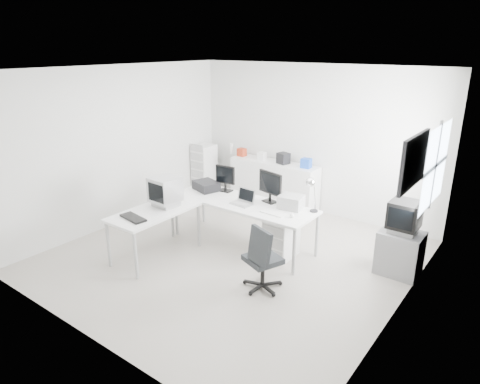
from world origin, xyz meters
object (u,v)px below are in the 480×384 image
Objects in this scene: main_desk at (243,224)px; office_chair at (263,256)px; sideboard at (274,184)px; filing_cabinet at (204,170)px; side_desk at (156,233)px; tv_cabinet at (400,253)px; crt_tv at (404,218)px; inkjet_printer at (206,186)px; laptop at (242,198)px; laser_printer at (291,202)px; drawer_pedestal at (281,238)px; lcd_monitor_small at (225,178)px; lcd_monitor_large at (270,187)px; crt_monitor at (165,193)px.

office_chair reaches higher than main_desk.
filing_cabinet is (-1.61, -0.27, 0.08)m from sideboard.
side_desk is 3.60m from tv_cabinet.
sideboard is at bearing 157.07° from crt_tv.
laptop reaches higher than inkjet_printer.
filing_cabinet reaches higher than laser_printer.
drawer_pedestal is 3.25m from filing_cabinet.
inkjet_printer is 1.78m from sideboard.
laptop is at bearing -72.34° from sideboard.
laser_printer is at bearing 16.35° from main_desk.
laser_printer is at bearing -50.65° from sideboard.
side_desk is 1.51m from lcd_monitor_small.
main_desk is at bearing -165.65° from crt_tv.
crt_tv reaches higher than drawer_pedestal.
inkjet_printer is at bearing 172.93° from office_chair.
inkjet_printer is (-0.85, 0.10, 0.45)m from main_desk.
office_chair is (0.24, -1.12, -0.37)m from laser_printer.
laptop reaches higher than laser_printer.
laptop reaches higher than main_desk.
office_chair is at bearing -86.11° from laser_printer.
laptop is (-0.65, -0.15, 0.56)m from drawer_pedestal.
lcd_monitor_large is at bearing 167.35° from laser_printer.
laser_printer is 0.32× the size of filing_cabinet.
sideboard is (-1.31, 1.60, -0.39)m from laser_printer.
laptop is at bearing -163.02° from crt_tv.
inkjet_printer is at bearing 178.15° from drawer_pedestal.
sideboard is at bearing 125.48° from drawer_pedestal.
filing_cabinet is (-1.32, 2.65, 0.17)m from side_desk.
crt_monitor is (0.00, 0.25, 0.58)m from side_desk.
lcd_monitor_large is at bearing 150.26° from drawer_pedestal.
crt_tv reaches higher than laser_printer.
crt_monitor is at bearing -155.55° from crt_tv.
side_desk is 1.93m from drawer_pedestal.
crt_monitor reaches higher than drawer_pedestal.
drawer_pedestal is 0.80m from lcd_monitor_large.
filing_cabinet reaches higher than crt_tv.
main_desk is 1.91m from sideboard.
side_desk is 3.64m from crt_tv.
inkjet_printer is 0.44× the size of office_chair.
sideboard is at bearing 157.07° from tv_cabinet.
filing_cabinet is (-1.32, 2.40, -0.41)m from crt_monitor.
crt_tv is at bearing 0.00° from tv_cabinet.
lcd_monitor_small is 2.12m from filing_cabinet.
crt_tv is at bearing -22.93° from sideboard.
crt_monitor is 0.83× the size of crt_tv.
laser_printer is (0.70, 0.32, -0.01)m from laptop.
crt_monitor is at bearing -124.00° from lcd_monitor_large.
laser_printer is at bearing 39.52° from side_desk.
filing_cabinet is at bearing 144.42° from main_desk.
crt_tv is at bearing 27.61° from crt_monitor.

